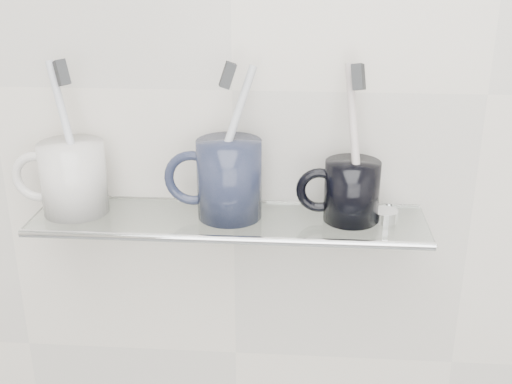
# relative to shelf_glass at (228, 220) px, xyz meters

# --- Properties ---
(wall_back) EXTENTS (2.50, 0.00, 2.50)m
(wall_back) POSITION_rel_shelf_glass_xyz_m (0.00, 0.06, 0.15)
(wall_back) COLOR beige
(wall_back) RESTS_ON ground
(shelf_glass) EXTENTS (0.50, 0.12, 0.01)m
(shelf_glass) POSITION_rel_shelf_glass_xyz_m (0.00, 0.00, 0.00)
(shelf_glass) COLOR silver
(shelf_glass) RESTS_ON wall_back
(shelf_rail) EXTENTS (0.50, 0.01, 0.01)m
(shelf_rail) POSITION_rel_shelf_glass_xyz_m (0.00, -0.06, 0.00)
(shelf_rail) COLOR silver
(shelf_rail) RESTS_ON shelf_glass
(bracket_left) EXTENTS (0.02, 0.03, 0.02)m
(bracket_left) POSITION_rel_shelf_glass_xyz_m (-0.21, 0.05, -0.01)
(bracket_left) COLOR silver
(bracket_left) RESTS_ON wall_back
(bracket_right) EXTENTS (0.02, 0.03, 0.02)m
(bracket_right) POSITION_rel_shelf_glass_xyz_m (0.21, 0.05, -0.01)
(bracket_right) COLOR silver
(bracket_right) RESTS_ON wall_back
(mug_left) EXTENTS (0.09, 0.09, 0.09)m
(mug_left) POSITION_rel_shelf_glass_xyz_m (-0.20, 0.00, 0.05)
(mug_left) COLOR silver
(mug_left) RESTS_ON shelf_glass
(mug_left_handle) EXTENTS (0.07, 0.01, 0.07)m
(mug_left_handle) POSITION_rel_shelf_glass_xyz_m (-0.25, 0.00, 0.05)
(mug_left_handle) COLOR silver
(mug_left_handle) RESTS_ON mug_left
(toothbrush_left) EXTENTS (0.05, 0.05, 0.19)m
(toothbrush_left) POSITION_rel_shelf_glass_xyz_m (-0.20, 0.00, 0.10)
(toothbrush_left) COLOR silver
(toothbrush_left) RESTS_ON mug_left
(bristles_left) EXTENTS (0.03, 0.03, 0.04)m
(bristles_left) POSITION_rel_shelf_glass_xyz_m (-0.20, 0.00, 0.19)
(bristles_left) COLOR #2B2D2F
(bristles_left) RESTS_ON toothbrush_left
(mug_center) EXTENTS (0.10, 0.10, 0.10)m
(mug_center) POSITION_rel_shelf_glass_xyz_m (0.00, 0.00, 0.05)
(mug_center) COLOR #171D31
(mug_center) RESTS_ON shelf_glass
(mug_center_handle) EXTENTS (0.07, 0.01, 0.07)m
(mug_center_handle) POSITION_rel_shelf_glass_xyz_m (-0.05, 0.00, 0.05)
(mug_center_handle) COLOR #171D31
(mug_center_handle) RESTS_ON mug_center
(toothbrush_center) EXTENTS (0.07, 0.04, 0.18)m
(toothbrush_center) POSITION_rel_shelf_glass_xyz_m (0.00, 0.00, 0.10)
(toothbrush_center) COLOR silver
(toothbrush_center) RESTS_ON mug_center
(bristles_center) EXTENTS (0.02, 0.03, 0.03)m
(bristles_center) POSITION_rel_shelf_glass_xyz_m (0.00, 0.00, 0.19)
(bristles_center) COLOR #2B2D2F
(bristles_center) RESTS_ON toothbrush_center
(mug_right) EXTENTS (0.08, 0.08, 0.08)m
(mug_right) POSITION_rel_shelf_glass_xyz_m (0.15, 0.00, 0.04)
(mug_right) COLOR black
(mug_right) RESTS_ON shelf_glass
(mug_right_handle) EXTENTS (0.06, 0.01, 0.06)m
(mug_right_handle) POSITION_rel_shelf_glass_xyz_m (0.11, 0.00, 0.04)
(mug_right_handle) COLOR black
(mug_right_handle) RESTS_ON mug_right
(toothbrush_right) EXTENTS (0.03, 0.06, 0.19)m
(toothbrush_right) POSITION_rel_shelf_glass_xyz_m (0.15, 0.00, 0.10)
(toothbrush_right) COLOR beige
(toothbrush_right) RESTS_ON mug_right
(bristles_right) EXTENTS (0.02, 0.03, 0.04)m
(bristles_right) POSITION_rel_shelf_glass_xyz_m (0.15, 0.00, 0.19)
(bristles_right) COLOR #2B2D2F
(bristles_right) RESTS_ON toothbrush_right
(chrome_cap) EXTENTS (0.03, 0.03, 0.01)m
(chrome_cap) POSITION_rel_shelf_glass_xyz_m (0.20, 0.00, 0.01)
(chrome_cap) COLOR silver
(chrome_cap) RESTS_ON shelf_glass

